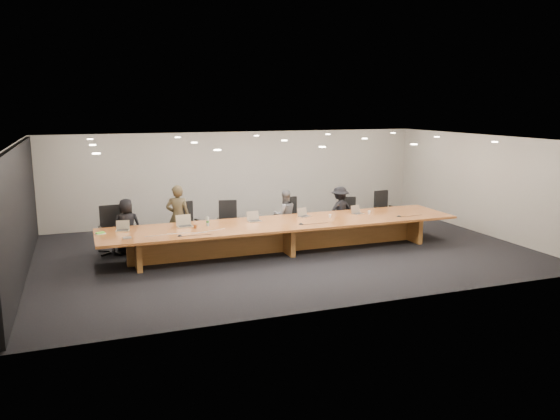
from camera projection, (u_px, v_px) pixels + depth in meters
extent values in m
plane|color=black|center=(284.00, 251.00, 13.71)|extent=(12.00, 12.00, 0.00)
cube|color=beige|center=(239.00, 177.00, 17.13)|extent=(12.00, 0.02, 2.80)
cube|color=black|center=(20.00, 214.00, 11.43)|extent=(0.08, 7.84, 2.74)
cube|color=#964E20|center=(284.00, 223.00, 13.58)|extent=(9.00, 1.80, 0.06)
cube|color=brown|center=(284.00, 238.00, 13.65)|extent=(7.65, 0.15, 0.69)
cube|color=brown|center=(137.00, 251.00, 12.42)|extent=(0.12, 1.26, 0.69)
cube|color=brown|center=(284.00, 238.00, 13.65)|extent=(0.12, 1.26, 0.69)
cube|color=brown|center=(407.00, 227.00, 14.87)|extent=(0.12, 1.26, 0.69)
imported|color=black|center=(127.00, 226.00, 13.42)|extent=(0.68, 0.46, 1.37)
imported|color=#39311F|center=(178.00, 217.00, 13.81)|extent=(0.69, 0.55, 1.65)
imported|color=#5F5F61|center=(285.00, 215.00, 14.81)|extent=(0.67, 0.53, 1.36)
imported|color=black|center=(340.00, 210.00, 15.43)|extent=(0.95, 0.64, 1.36)
cylinder|color=#ABBBB8|center=(208.00, 222.00, 13.10)|extent=(0.09, 0.09, 0.22)
cylinder|color=brown|center=(195.00, 226.00, 12.88)|extent=(0.07, 0.07, 0.09)
cone|color=white|center=(330.00, 216.00, 14.11)|extent=(0.09, 0.09, 0.08)
cone|color=white|center=(369.00, 212.00, 14.59)|extent=(0.09, 0.09, 0.08)
cube|color=silver|center=(100.00, 234.00, 12.33)|extent=(0.25, 0.21, 0.01)
cube|color=#66D137|center=(100.00, 233.00, 12.31)|extent=(0.21, 0.17, 0.03)
cube|color=#A5A6AA|center=(127.00, 238.00, 11.89)|extent=(0.18, 0.14, 0.03)
cone|color=black|center=(180.00, 235.00, 12.11)|extent=(0.14, 0.14, 0.03)
cone|color=black|center=(301.00, 224.00, 13.29)|extent=(0.16, 0.16, 0.03)
cone|color=black|center=(399.00, 216.00, 14.22)|extent=(0.16, 0.16, 0.03)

